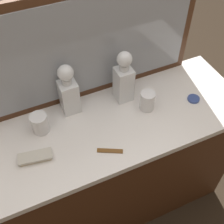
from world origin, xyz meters
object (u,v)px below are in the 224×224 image
Objects in this scene: crystal_decanter_left at (69,93)px; crystal_tumbler_far_left at (40,124)px; crystal_tumbler_front at (147,101)px; porcelain_dish at (194,99)px; crystal_decanter_far_left at (124,81)px; tortoiseshell_comb at (110,151)px; silver_brush_center at (35,157)px.

crystal_tumbler_far_left is (-0.17, -0.07, -0.07)m from crystal_decanter_left.
porcelain_dish is (0.25, -0.05, -0.04)m from crystal_tumbler_front.
crystal_decanter_far_left reaches higher than porcelain_dish.
crystal_decanter_left is at bearing 103.31° from tortoiseshell_comb.
crystal_decanter_far_left reaches higher than tortoiseshell_comb.
crystal_tumbler_front is at bearing -8.80° from crystal_tumbler_far_left.
crystal_decanter_left reaches higher than silver_brush_center.
crystal_decanter_far_left is 0.39m from porcelain_dish.
porcelain_dish is at bearing -18.56° from crystal_decanter_left.
silver_brush_center is 0.85m from porcelain_dish.
silver_brush_center is (-0.07, -0.15, -0.03)m from crystal_tumbler_far_left.
crystal_tumbler_front is at bearing -23.20° from crystal_decanter_left.
silver_brush_center is at bearing -179.06° from porcelain_dish.
crystal_decanter_far_left is 2.57× the size of tortoiseshell_comb.
crystal_tumbler_front is 0.90× the size of tortoiseshell_comb.
crystal_decanter_left is at bearing 156.80° from crystal_tumbler_front.
crystal_tumbler_front reaches higher than silver_brush_center.
crystal_decanter_far_left is at bearing 19.38° from silver_brush_center.
crystal_tumbler_far_left is 0.17m from silver_brush_center.
crystal_tumbler_far_left is (-0.45, -0.04, -0.07)m from crystal_decanter_far_left.
crystal_decanter_far_left reaches higher than crystal_tumbler_far_left.
porcelain_dish is (0.85, 0.01, -0.01)m from silver_brush_center.
tortoiseshell_comb is (-0.28, -0.17, -0.04)m from crystal_tumbler_front.
crystal_tumbler_far_left is 0.97× the size of crystal_tumbler_front.
porcelain_dish is at bearing -9.71° from crystal_tumbler_far_left.
crystal_decanter_far_left reaches higher than crystal_decanter_left.
tortoiseshell_comb is at bearing -125.62° from crystal_decanter_far_left.
crystal_decanter_far_left reaches higher than crystal_tumbler_front.
porcelain_dish is 0.55m from tortoiseshell_comb.
tortoiseshell_comb is (-0.53, -0.11, -0.00)m from porcelain_dish.
crystal_decanter_far_left is at bearing 123.22° from crystal_tumbler_front.
porcelain_dish is at bearing -11.59° from crystal_tumbler_front.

